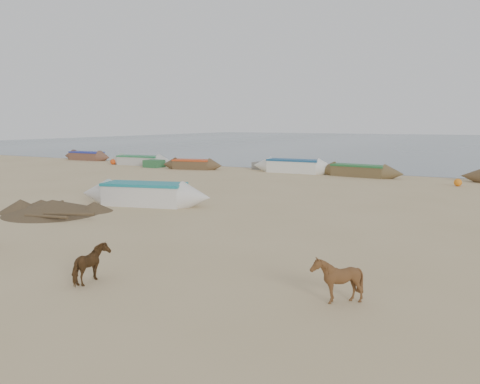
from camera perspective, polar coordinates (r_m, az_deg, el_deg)
ground at (r=14.71m, az=-7.42°, el=-5.89°), size 140.00×140.00×0.00m
sea at (r=94.00m, az=23.21°, el=5.59°), size 160.00×160.00×0.00m
calf_front at (r=9.81m, az=11.73°, el=-10.42°), size 0.96×0.87×0.97m
calf_right at (r=11.27m, az=-17.57°, el=-8.42°), size 1.08×1.12×0.86m
near_canoe at (r=21.11m, az=-11.57°, el=-0.23°), size 6.25×2.86×1.00m
debris_pile at (r=20.29m, az=-21.87°, el=-1.66°), size 5.07×5.07×0.55m
waterline_canoes at (r=34.38m, az=6.10°, el=3.08°), size 48.36×4.27×0.97m
beach_clutter at (r=31.66m, az=18.68°, el=1.99°), size 43.82×4.58×0.64m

